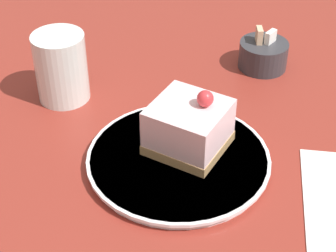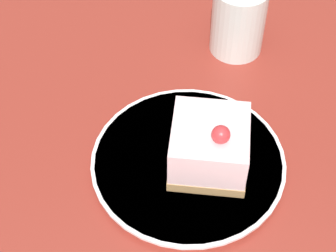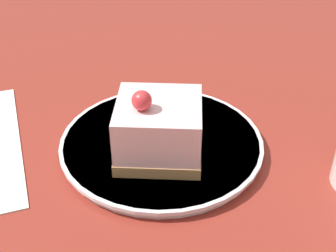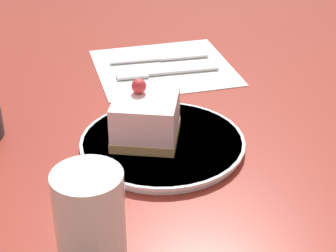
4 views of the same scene
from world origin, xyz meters
name	(u,v)px [view 2 (image 2 of 4)]	position (x,y,z in m)	size (l,w,h in m)	color
ground_plane	(173,158)	(0.00, 0.00, 0.00)	(4.00, 4.00, 0.00)	maroon
plate	(188,163)	(0.01, 0.01, 0.01)	(0.21, 0.21, 0.01)	white
cake_slice	(209,146)	(0.02, 0.04, 0.04)	(0.10, 0.10, 0.08)	#AD8451
drinking_glass	(238,19)	(-0.17, 0.10, 0.05)	(0.07, 0.07, 0.09)	silver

